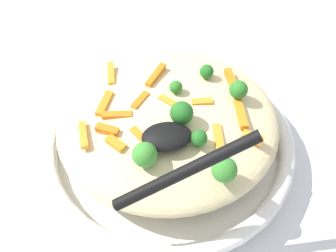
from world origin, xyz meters
The scene contains 26 objects.
ground_plane centered at (0.00, 0.00, 0.00)m, with size 2.40×2.40×0.00m, color silver.
serving_bowl centered at (0.00, 0.00, 0.03)m, with size 0.34×0.34×0.05m.
pasta_mound centered at (0.00, 0.00, 0.07)m, with size 0.28×0.26×0.06m, color beige.
carrot_piece_0 centered at (-0.06, -0.01, 0.10)m, with size 0.04×0.01×0.01m, color orange.
carrot_piece_1 centered at (-0.04, -0.04, 0.10)m, with size 0.03×0.01×0.01m, color orange.
carrot_piece_2 centered at (0.08, -0.02, 0.10)m, with size 0.04×0.01×0.01m, color orange.
carrot_piece_3 centered at (0.09, -0.06, 0.10)m, with size 0.02×0.01×0.01m, color orange.
carrot_piece_4 centered at (0.09, 0.04, 0.10)m, with size 0.03×0.01×0.01m, color orange.
carrot_piece_5 centered at (-0.08, 0.01, 0.10)m, with size 0.04×0.01×0.01m, color orange.
carrot_piece_6 centered at (-0.01, 0.05, 0.10)m, with size 0.04×0.01×0.01m, color orange.
carrot_piece_7 centered at (-0.07, -0.03, 0.10)m, with size 0.03×0.01×0.01m, color orange.
carrot_piece_8 centered at (0.04, 0.00, 0.10)m, with size 0.03×0.01×0.01m, color orange.
carrot_piece_9 centered at (-0.10, -0.03, 0.10)m, with size 0.04×0.01×0.01m, color orange.
carrot_piece_10 centered at (-0.03, 0.01, 0.10)m, with size 0.03×0.01×0.01m, color orange.
carrot_piece_11 centered at (-0.06, -0.05, 0.10)m, with size 0.02×0.01×0.01m, color orange.
carrot_piece_12 centered at (-0.07, 0.07, 0.10)m, with size 0.04×0.01×0.01m, color orange.
carrot_piece_13 centered at (0.05, -0.05, 0.10)m, with size 0.04×0.01×0.01m, color orange.
carrot_piece_14 centered at (0.01, 0.00, 0.10)m, with size 0.04×0.01×0.01m, color orange.
broccoli_floret_0 centered at (0.04, -0.10, 0.11)m, with size 0.03×0.03×0.03m.
broccoli_floret_1 centered at (0.09, 0.01, 0.11)m, with size 0.02×0.02×0.03m.
broccoli_floret_2 centered at (-0.03, -0.08, 0.11)m, with size 0.03×0.03×0.03m.
broccoli_floret_3 centered at (0.03, -0.06, 0.11)m, with size 0.02×0.02×0.02m.
broccoli_floret_4 centered at (0.01, 0.02, 0.11)m, with size 0.02×0.02×0.02m.
broccoli_floret_5 centered at (0.06, 0.05, 0.11)m, with size 0.02×0.02×0.02m.
broccoli_floret_6 centered at (0.01, -0.03, 0.12)m, with size 0.03×0.03×0.03m.
serving_spoon centered at (-0.01, -0.08, 0.12)m, with size 0.14×0.10×0.08m.
Camera 1 is at (-0.04, -0.30, 0.44)m, focal length 40.14 mm.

